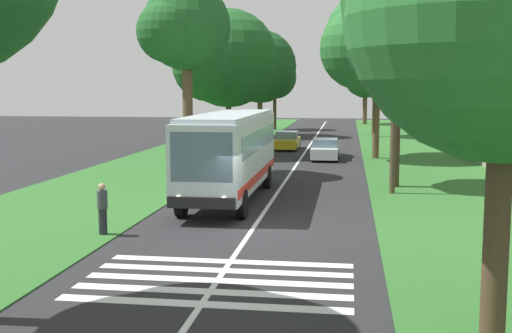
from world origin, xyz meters
name	(u,v)px	position (x,y,z in m)	size (l,w,h in m)	color
ground	(253,228)	(0.00, 0.00, 0.00)	(160.00, 160.00, 0.00)	#262628
grass_verge_left	(154,169)	(15.00, 8.20, 0.02)	(120.00, 8.00, 0.04)	#2D6628
grass_verge_right	(438,174)	(15.00, -8.20, 0.02)	(120.00, 8.00, 0.04)	#2D6628
centre_line	(292,172)	(15.00, 0.00, 0.00)	(110.00, 0.16, 0.01)	silver
coach_bus	(230,150)	(5.39, 1.80, 2.15)	(11.16, 2.62, 3.73)	silver
zebra_crossing	(217,280)	(-6.20, 0.00, 0.00)	(4.05, 6.80, 0.01)	silver
trailing_car_0	(325,150)	(21.66, -1.67, 0.67)	(4.30, 1.78, 1.43)	silver
trailing_car_1	(287,141)	(28.32, 1.53, 0.67)	(4.30, 1.78, 1.43)	gold
roadside_tree_left_1	(184,30)	(12.66, 5.65, 7.91)	(5.76, 4.76, 10.44)	brown
roadside_tree_left_2	(224,61)	(23.31, 5.51, 6.68)	(8.30, 6.99, 10.29)	brown
roadside_tree_left_3	(258,69)	(41.09, 5.60, 6.62)	(8.72, 7.08, 10.34)	brown
roadside_tree_left_4	(273,78)	(51.42, 5.35, 5.84)	(5.83, 4.94, 8.41)	#3D2D1E
roadside_tree_right_0	(496,10)	(-9.30, -5.81, 6.22)	(7.29, 5.93, 9.33)	#4C3826
roadside_tree_right_1	(374,48)	(42.73, -5.53, 8.60)	(7.89, 6.51, 12.03)	#4C3826
roadside_tree_right_2	(374,45)	(22.61, -4.78, 7.66)	(9.03, 7.44, 11.48)	brown
roadside_tree_right_3	(396,47)	(10.15, -5.36, 6.73)	(5.63, 4.87, 9.27)	#3D2D1E
roadside_tree_right_4	(364,80)	(63.71, -5.09, 5.77)	(6.03, 5.00, 8.37)	brown
utility_pole	(395,96)	(7.94, -5.22, 4.43)	(0.24, 1.40, 8.49)	#473828
roadside_wall	(484,154)	(20.00, -11.60, 0.71)	(70.00, 0.40, 1.35)	#9E937F
pedestrian	(102,208)	(-1.83, 4.74, 0.91)	(0.34, 0.34, 1.69)	#26262D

